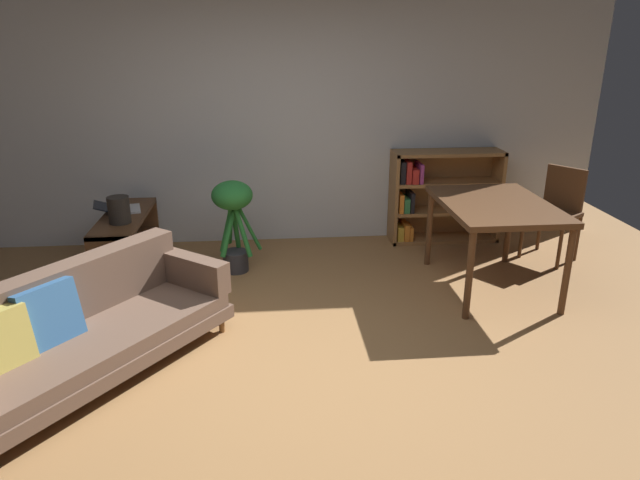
{
  "coord_description": "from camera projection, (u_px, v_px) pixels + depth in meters",
  "views": [
    {
      "loc": [
        -0.18,
        -3.32,
        2.15
      ],
      "look_at": [
        0.21,
        0.82,
        0.64
      ],
      "focal_mm": 32.06,
      "sensor_mm": 36.0,
      "label": 1
    }
  ],
  "objects": [
    {
      "name": "back_wall_panel",
      "position": [
        283.0,
        115.0,
        5.92
      ],
      "size": [
        6.8,
        0.1,
        2.7
      ],
      "primitive_type": "cube",
      "color": "silver",
      "rests_on": "ground_plane"
    },
    {
      "name": "open_laptop",
      "position": [
        120.0,
        208.0,
        5.4
      ],
      "size": [
        0.47,
        0.39,
        0.09
      ],
      "color": "silver",
      "rests_on": "media_console"
    },
    {
      "name": "desk_speaker",
      "position": [
        119.0,
        210.0,
        5.02
      ],
      "size": [
        0.19,
        0.19,
        0.24
      ],
      "color": "#2D2823",
      "rests_on": "media_console"
    },
    {
      "name": "dining_chair_near",
      "position": [
        557.0,
        207.0,
        5.63
      ],
      "size": [
        0.57,
        0.58,
        0.92
      ],
      "color": "#56351E",
      "rests_on": "ground_plane"
    },
    {
      "name": "potted_floor_plant",
      "position": [
        233.0,
        213.0,
        5.29
      ],
      "size": [
        0.44,
        0.49,
        0.88
      ],
      "color": "#333338",
      "rests_on": "ground_plane"
    },
    {
      "name": "media_console",
      "position": [
        127.0,
        245.0,
        5.37
      ],
      "size": [
        0.38,
        1.19,
        0.56
      ],
      "color": "#56351E",
      "rests_on": "ground_plane"
    },
    {
      "name": "fabric_couch",
      "position": [
        79.0,
        328.0,
        3.73
      ],
      "size": [
        1.78,
        1.97,
        0.71
      ],
      "color": "brown",
      "rests_on": "ground_plane"
    },
    {
      "name": "dining_table",
      "position": [
        495.0,
        211.0,
        4.9
      ],
      "size": [
        0.9,
        1.24,
        0.79
      ],
      "color": "#56351E",
      "rests_on": "ground_plane"
    },
    {
      "name": "bookshelf",
      "position": [
        438.0,
        195.0,
        6.18
      ],
      "size": [
        1.17,
        0.35,
        0.99
      ],
      "color": "olive",
      "rests_on": "ground_plane"
    },
    {
      "name": "ground_plane",
      "position": [
        300.0,
        371.0,
        3.86
      ],
      "size": [
        8.16,
        8.16,
        0.0
      ],
      "primitive_type": "plane",
      "color": "#9E7042"
    }
  ]
}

